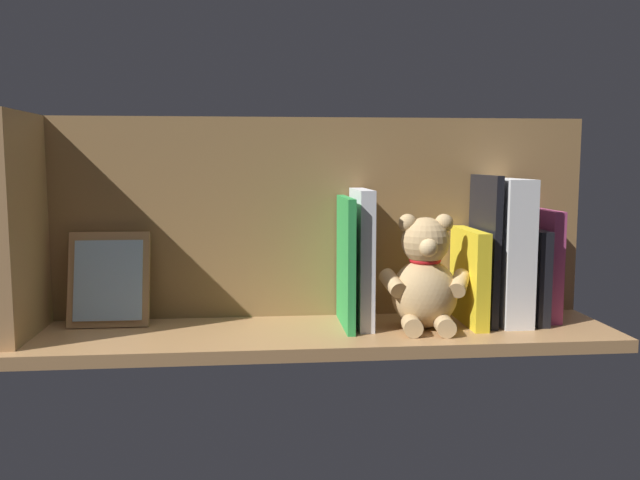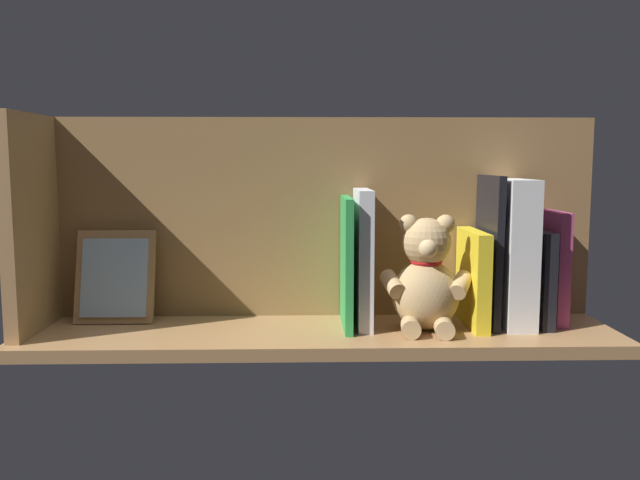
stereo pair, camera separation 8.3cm
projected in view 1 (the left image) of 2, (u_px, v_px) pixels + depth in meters
ground_plane at (320, 334)px, 118.40cm from camera, size 103.74×25.95×2.20cm
shelf_back_panel at (315, 218)px, 126.65cm from camera, size 103.74×1.50×37.60cm
shelf_side_divider at (23, 226)px, 111.23cm from camera, size 2.40×19.95×37.60cm
book_0 at (545, 264)px, 124.87cm from camera, size 2.24×11.71×20.49cm
book_1 at (530, 275)px, 123.66cm from camera, size 2.34×13.92×17.13cm
dictionary_thick_white at (507, 251)px, 122.14cm from camera, size 5.27×14.75×26.30cm
book_2 at (484, 249)px, 121.98cm from camera, size 1.58×14.37×27.00cm
book_3 at (469, 276)px, 121.49cm from camera, size 2.52×15.96×17.20cm
teddy_bear at (425, 278)px, 117.50cm from camera, size 16.40×13.83×20.33cm
book_4 at (362, 257)px, 119.93cm from camera, size 2.59×14.37×24.52cm
book_5 at (346, 262)px, 118.99cm from camera, size 1.37×15.87×23.19cm
picture_frame_leaning at (109, 280)px, 119.88cm from camera, size 14.25×5.86×16.91cm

